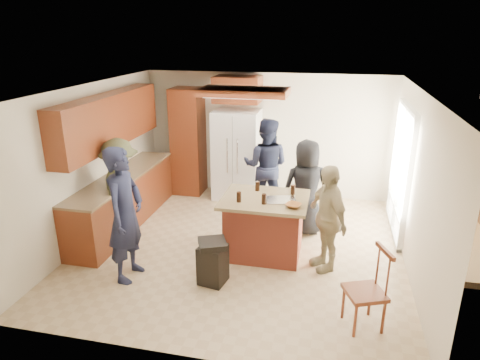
% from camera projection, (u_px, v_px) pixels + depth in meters
% --- Properties ---
extents(person_front_left, '(0.53, 0.71, 1.89)m').
position_uv_depth(person_front_left, '(125.00, 215.00, 5.75)').
color(person_front_left, '#191D33').
rests_on(person_front_left, ground).
extents(person_behind_left, '(0.89, 0.56, 1.79)m').
position_uv_depth(person_behind_left, '(266.00, 166.00, 7.95)').
color(person_behind_left, black).
rests_on(person_behind_left, ground).
extents(person_behind_right, '(0.92, 0.75, 1.63)m').
position_uv_depth(person_behind_right, '(306.00, 188.00, 7.08)').
color(person_behind_right, black).
rests_on(person_behind_right, ground).
extents(person_side_right, '(0.87, 1.03, 1.57)m').
position_uv_depth(person_side_right, '(327.00, 218.00, 6.03)').
color(person_side_right, tan).
rests_on(person_side_right, ground).
extents(person_counter, '(0.92, 1.22, 1.71)m').
position_uv_depth(person_counter, '(121.00, 191.00, 6.85)').
color(person_counter, '#3B3D23').
rests_on(person_counter, ground).
extents(left_cabinetry, '(0.64, 3.00, 2.30)m').
position_uv_depth(left_cabinetry, '(119.00, 173.00, 7.37)').
color(left_cabinetry, maroon).
rests_on(left_cabinetry, ground).
extents(back_wall_units, '(1.80, 0.60, 2.45)m').
position_uv_depth(back_wall_units, '(200.00, 129.00, 8.70)').
color(back_wall_units, maroon).
rests_on(back_wall_units, ground).
extents(refrigerator, '(0.90, 0.76, 1.80)m').
position_uv_depth(refrigerator, '(237.00, 155.00, 8.62)').
color(refrigerator, white).
rests_on(refrigerator, ground).
extents(kitchen_island, '(1.28, 1.03, 0.93)m').
position_uv_depth(kitchen_island, '(264.00, 226.00, 6.51)').
color(kitchen_island, '#AC402C').
rests_on(kitchen_island, ground).
extents(island_items, '(0.97, 0.71, 0.15)m').
position_uv_depth(island_items, '(278.00, 199.00, 6.22)').
color(island_items, silver).
rests_on(island_items, kitchen_island).
extents(trash_bin, '(0.47, 0.47, 0.63)m').
position_uv_depth(trash_bin, '(213.00, 261.00, 5.81)').
color(trash_bin, black).
rests_on(trash_bin, ground).
extents(spindle_chair, '(0.55, 0.55, 0.99)m').
position_uv_depth(spindle_chair, '(366.00, 292.00, 4.90)').
color(spindle_chair, maroon).
rests_on(spindle_chair, ground).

